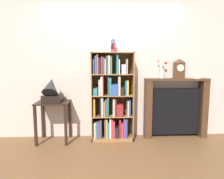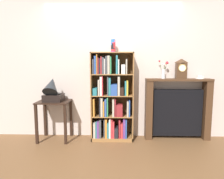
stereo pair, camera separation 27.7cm
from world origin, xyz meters
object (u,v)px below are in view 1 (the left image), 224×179
at_px(side_table_left, 53,112).
at_px(flower_vase, 163,71).
at_px(teacup_with_saucer, 197,77).
at_px(fireplace_mantel, 175,108).
at_px(mantel_clock, 179,69).
at_px(gramophone, 52,91).
at_px(bookshelf, 111,101).
at_px(cup_stack, 113,46).

height_order(side_table_left, flower_vase, flower_vase).
bearing_deg(side_table_left, teacup_with_saucer, 2.63).
height_order(side_table_left, fireplace_mantel, fireplace_mantel).
relative_size(fireplace_mantel, mantel_clock, 3.28).
bearing_deg(gramophone, bookshelf, 6.19).
xyz_separation_m(bookshelf, gramophone, (-1.04, -0.11, 0.21)).
height_order(mantel_clock, teacup_with_saucer, mantel_clock).
bearing_deg(bookshelf, cup_stack, 39.57).
height_order(bookshelf, gramophone, bookshelf).
bearing_deg(bookshelf, gramophone, -173.81).
bearing_deg(cup_stack, gramophone, -172.34).
bearing_deg(flower_vase, side_table_left, -176.58).
relative_size(fireplace_mantel, flower_vase, 3.54).
relative_size(bookshelf, gramophone, 3.23).
height_order(side_table_left, teacup_with_saucer, teacup_with_saucer).
height_order(cup_stack, flower_vase, cup_stack).
bearing_deg(side_table_left, flower_vase, 3.42).
bearing_deg(cup_stack, side_table_left, -175.26).
distance_m(bookshelf, side_table_left, 1.06).
height_order(gramophone, fireplace_mantel, gramophone).
distance_m(bookshelf, mantel_clock, 1.40).
bearing_deg(gramophone, fireplace_mantel, 4.98).
distance_m(bookshelf, cup_stack, 1.00).
xyz_separation_m(gramophone, flower_vase, (2.00, 0.18, 0.34)).
distance_m(gramophone, flower_vase, 2.04).
bearing_deg(side_table_left, gramophone, -90.00).
distance_m(gramophone, teacup_with_saucer, 2.67).
xyz_separation_m(gramophone, fireplace_mantel, (2.28, 0.20, -0.38)).
relative_size(gramophone, mantel_clock, 1.37).
distance_m(side_table_left, mantel_clock, 2.44).
bearing_deg(mantel_clock, side_table_left, -177.04).
relative_size(bookshelf, fireplace_mantel, 1.35).
height_order(fireplace_mantel, mantel_clock, mantel_clock).
height_order(gramophone, teacup_with_saucer, gramophone).
bearing_deg(teacup_with_saucer, flower_vase, -179.78).
bearing_deg(gramophone, teacup_with_saucer, 3.83).
height_order(bookshelf, flower_vase, bookshelf).
height_order(gramophone, mantel_clock, mantel_clock).
bearing_deg(fireplace_mantel, mantel_clock, -33.74).
xyz_separation_m(cup_stack, gramophone, (-1.08, -0.15, -0.79)).
xyz_separation_m(gramophone, teacup_with_saucer, (2.66, 0.18, 0.23)).
bearing_deg(side_table_left, cup_stack, 4.74).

